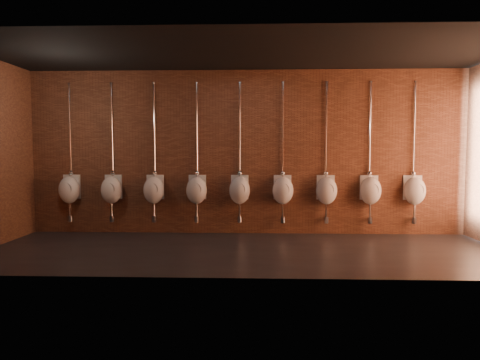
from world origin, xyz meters
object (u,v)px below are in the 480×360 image
object	(u,v)px
urinal_1	(111,189)
urinal_3	(197,189)
urinal_4	(240,189)
urinal_2	(154,189)
urinal_6	(326,190)
urinal_0	(69,189)
urinal_8	(415,190)
urinal_7	(370,190)
urinal_5	(283,190)

from	to	relation	value
urinal_1	urinal_3	xyz separation A→B (m)	(1.68, 0.00, 0.00)
urinal_4	urinal_2	bearing A→B (deg)	180.00
urinal_1	urinal_6	bearing A→B (deg)	0.00
urinal_2	urinal_4	bearing A→B (deg)	0.00
urinal_0	urinal_8	bearing A→B (deg)	0.00
urinal_4	urinal_6	distance (m)	1.68
urinal_1	urinal_0	bearing A→B (deg)	180.00
urinal_4	urinal_8	xyz separation A→B (m)	(3.35, 0.00, 0.00)
urinal_1	urinal_7	distance (m)	5.03
urinal_1	urinal_4	world-z (taller)	same
urinal_3	urinal_7	world-z (taller)	same
urinal_5	urinal_8	xyz separation A→B (m)	(2.52, 0.00, 0.00)
urinal_2	urinal_5	xyz separation A→B (m)	(2.52, 0.00, 0.00)
urinal_4	urinal_6	xyz separation A→B (m)	(1.68, 0.00, 0.00)
urinal_3	urinal_7	size ratio (longest dim) A/B	1.00
urinal_3	urinal_8	size ratio (longest dim) A/B	1.00
urinal_1	urinal_8	bearing A→B (deg)	0.00
urinal_0	urinal_2	world-z (taller)	same
urinal_1	urinal_7	xyz separation A→B (m)	(5.03, 0.00, 0.00)
urinal_0	urinal_2	bearing A→B (deg)	0.00
urinal_0	urinal_5	size ratio (longest dim) A/B	1.00
urinal_1	urinal_5	world-z (taller)	same
urinal_5	urinal_6	xyz separation A→B (m)	(0.84, 0.00, 0.00)
urinal_4	urinal_8	size ratio (longest dim) A/B	1.00
urinal_5	urinal_6	distance (m)	0.84
urinal_1	urinal_5	xyz separation A→B (m)	(3.35, 0.00, 0.00)
urinal_6	urinal_2	bearing A→B (deg)	180.00
urinal_0	urinal_8	size ratio (longest dim) A/B	1.00
urinal_7	urinal_0	bearing A→B (deg)	180.00
urinal_0	urinal_5	xyz separation A→B (m)	(4.19, 0.00, 0.00)
urinal_0	urinal_5	world-z (taller)	same
urinal_4	urinal_5	xyz separation A→B (m)	(0.84, 0.00, 0.00)
urinal_3	urinal_7	xyz separation A→B (m)	(3.35, 0.00, 0.00)
urinal_0	urinal_7	bearing A→B (deg)	0.00
urinal_3	urinal_6	world-z (taller)	same
urinal_2	urinal_3	distance (m)	0.84
urinal_7	urinal_8	world-z (taller)	same
urinal_0	urinal_6	xyz separation A→B (m)	(5.03, 0.00, 0.00)
urinal_3	urinal_0	bearing A→B (deg)	180.00
urinal_7	urinal_5	bearing A→B (deg)	180.00
urinal_4	urinal_1	bearing A→B (deg)	180.00
urinal_5	urinal_4	bearing A→B (deg)	180.00
urinal_3	urinal_6	size ratio (longest dim) A/B	1.00
urinal_3	urinal_1	bearing A→B (deg)	180.00
urinal_0	urinal_1	world-z (taller)	same
urinal_4	urinal_7	xyz separation A→B (m)	(2.52, 0.00, 0.00)
urinal_1	urinal_4	xyz separation A→B (m)	(2.52, 0.00, 0.00)
urinal_1	urinal_8	world-z (taller)	same
urinal_8	urinal_2	bearing A→B (deg)	180.00
urinal_3	urinal_2	bearing A→B (deg)	180.00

